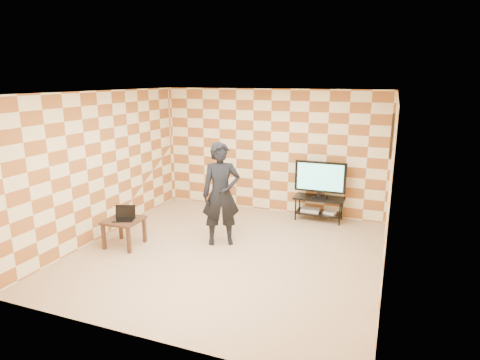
# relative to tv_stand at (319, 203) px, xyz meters

# --- Properties ---
(floor) EXTENTS (5.00, 5.00, 0.00)m
(floor) POSITION_rel_tv_stand_xyz_m (-1.17, -2.21, -0.37)
(floor) COLOR tan
(floor) RESTS_ON ground
(wall_back) EXTENTS (5.00, 0.02, 2.70)m
(wall_back) POSITION_rel_tv_stand_xyz_m (-1.17, 0.29, 0.98)
(wall_back) COLOR #FBEEBB
(wall_back) RESTS_ON ground
(wall_front) EXTENTS (5.00, 0.02, 2.70)m
(wall_front) POSITION_rel_tv_stand_xyz_m (-1.17, -4.71, 0.98)
(wall_front) COLOR #FBEEBB
(wall_front) RESTS_ON ground
(wall_left) EXTENTS (0.02, 5.00, 2.70)m
(wall_left) POSITION_rel_tv_stand_xyz_m (-3.67, -2.21, 0.98)
(wall_left) COLOR #FBEEBB
(wall_left) RESTS_ON ground
(wall_right) EXTENTS (0.02, 5.00, 2.70)m
(wall_right) POSITION_rel_tv_stand_xyz_m (1.33, -2.21, 0.98)
(wall_right) COLOR #FBEEBB
(wall_right) RESTS_ON ground
(ceiling) EXTENTS (5.00, 5.00, 0.02)m
(ceiling) POSITION_rel_tv_stand_xyz_m (-1.17, -2.21, 2.33)
(ceiling) COLOR white
(ceiling) RESTS_ON wall_back
(wall_art) EXTENTS (0.04, 0.72, 0.72)m
(wall_art) POSITION_rel_tv_stand_xyz_m (1.30, -0.66, 1.58)
(wall_art) COLOR black
(wall_art) RESTS_ON wall_right
(tv_stand) EXTENTS (1.04, 0.47, 0.50)m
(tv_stand) POSITION_rel_tv_stand_xyz_m (0.00, 0.00, 0.00)
(tv_stand) COLOR black
(tv_stand) RESTS_ON floor
(tv) EXTENTS (1.05, 0.20, 0.76)m
(tv) POSITION_rel_tv_stand_xyz_m (-0.00, -0.00, 0.56)
(tv) COLOR black
(tv) RESTS_ON tv_stand
(dvd_player) EXTENTS (0.38, 0.27, 0.06)m
(dvd_player) POSITION_rel_tv_stand_xyz_m (-0.17, -0.01, -0.16)
(dvd_player) COLOR silver
(dvd_player) RESTS_ON tv_stand
(game_console) EXTENTS (0.26, 0.22, 0.05)m
(game_console) POSITION_rel_tv_stand_xyz_m (0.24, -0.03, -0.17)
(game_console) COLOR silver
(game_console) RESTS_ON tv_stand
(side_table) EXTENTS (0.63, 0.63, 0.50)m
(side_table) POSITION_rel_tv_stand_xyz_m (-3.00, -2.58, 0.05)
(side_table) COLOR #392517
(side_table) RESTS_ON floor
(laptop) EXTENTS (0.43, 0.38, 0.23)m
(laptop) POSITION_rel_tv_stand_xyz_m (-2.98, -2.57, 0.19)
(laptop) COLOR black
(laptop) RESTS_ON side_table
(person) EXTENTS (0.80, 0.70, 1.85)m
(person) POSITION_rel_tv_stand_xyz_m (-1.43, -1.85, 0.56)
(person) COLOR black
(person) RESTS_ON floor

